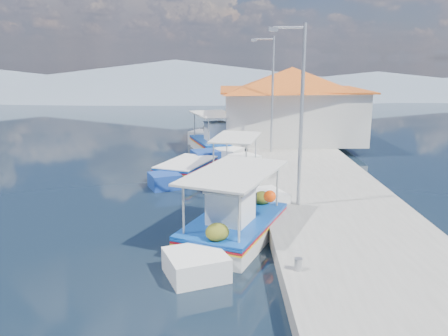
{
  "coord_description": "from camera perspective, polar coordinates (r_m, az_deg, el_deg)",
  "views": [
    {
      "loc": [
        2.0,
        -12.99,
        5.41
      ],
      "look_at": [
        2.06,
        4.07,
        1.3
      ],
      "focal_mm": 36.65,
      "sensor_mm": 36.0,
      "label": 1
    }
  ],
  "objects": [
    {
      "name": "main_caique",
      "position": [
        14.04,
        1.17,
        -7.1
      ],
      "size": [
        3.98,
        6.7,
        2.4
      ],
      "rotation": [
        0.0,
        0.0,
        0.41
      ],
      "color": "white",
      "rests_on": "ground"
    },
    {
      "name": "caique_far",
      "position": [
        27.26,
        -1.16,
        3.08
      ],
      "size": [
        3.45,
        6.8,
        2.49
      ],
      "rotation": [
        0.0,
        0.0,
        -0.3
      ],
      "color": "white",
      "rests_on": "ground"
    },
    {
      "name": "harbor_building",
      "position": [
        28.43,
        8.39,
        8.08
      ],
      "size": [
        10.49,
        10.49,
        4.4
      ],
      "color": "silver",
      "rests_on": "quay"
    },
    {
      "name": "mountain_ridge",
      "position": [
        69.23,
        3.64,
        10.73
      ],
      "size": [
        171.4,
        96.0,
        5.5
      ],
      "color": "slate",
      "rests_on": "ground"
    },
    {
      "name": "lamp_post_far",
      "position": [
        24.17,
        5.85,
        9.78
      ],
      "size": [
        1.21,
        0.14,
        6.0
      ],
      "color": "#A5A8AD",
      "rests_on": "quay"
    },
    {
      "name": "bollards",
      "position": [
        18.94,
        5.27,
        -1.07
      ],
      "size": [
        0.2,
        17.2,
        0.3
      ],
      "color": "#A5A8AD",
      "rests_on": "quay"
    },
    {
      "name": "quay",
      "position": [
        20.07,
        11.03,
        -1.62
      ],
      "size": [
        5.0,
        44.0,
        0.5
      ],
      "primitive_type": "cube",
      "color": "#A09D96",
      "rests_on": "ground"
    },
    {
      "name": "caique_green_canopy",
      "position": [
        20.66,
        1.42,
        -0.68
      ],
      "size": [
        2.63,
        5.9,
        2.26
      ],
      "rotation": [
        0.0,
        0.0,
        0.22
      ],
      "color": "white",
      "rests_on": "ground"
    },
    {
      "name": "caique_blue_hull",
      "position": [
        21.55,
        -4.75,
        -0.25
      ],
      "size": [
        3.21,
        5.59,
        1.07
      ],
      "rotation": [
        0.0,
        0.0,
        0.38
      ],
      "color": "navy",
      "rests_on": "ground"
    },
    {
      "name": "ground",
      "position": [
        14.22,
        -8.37,
        -8.98
      ],
      "size": [
        160.0,
        160.0,
        0.0
      ],
      "primitive_type": "plane",
      "color": "black",
      "rests_on": "ground"
    },
    {
      "name": "lamp_post_near",
      "position": [
        15.28,
        9.34,
        7.51
      ],
      "size": [
        1.21,
        0.14,
        6.0
      ],
      "color": "#A5A8AD",
      "rests_on": "quay"
    }
  ]
}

